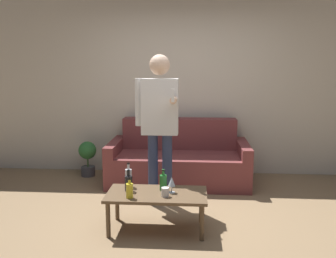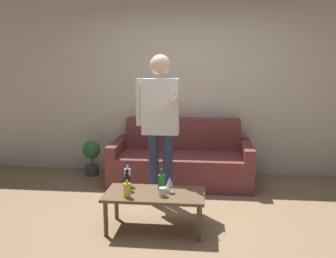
% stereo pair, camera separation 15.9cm
% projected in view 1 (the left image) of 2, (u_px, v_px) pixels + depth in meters
% --- Properties ---
extents(ground_plane, '(16.00, 16.00, 0.00)m').
position_uv_depth(ground_plane, '(180.00, 226.00, 3.89)').
color(ground_plane, '#997A56').
extents(wall_back, '(8.00, 0.06, 2.70)m').
position_uv_depth(wall_back, '(186.00, 85.00, 5.67)').
color(wall_back, beige).
rests_on(wall_back, ground_plane).
extents(couch, '(1.95, 0.95, 0.88)m').
position_uv_depth(couch, '(179.00, 160.00, 5.35)').
color(couch, brown).
rests_on(couch, ground_plane).
extents(coffee_table, '(1.01, 0.53, 0.39)m').
position_uv_depth(coffee_table, '(157.00, 197.00, 3.77)').
color(coffee_table, brown).
rests_on(coffee_table, ground_plane).
extents(bottle_orange, '(0.07, 0.07, 0.26)m').
position_uv_depth(bottle_orange, '(129.00, 177.00, 3.95)').
color(bottle_orange, silver).
rests_on(bottle_orange, coffee_table).
extents(bottle_green, '(0.07, 0.07, 0.22)m').
position_uv_depth(bottle_green, '(163.00, 182.00, 3.83)').
color(bottle_green, '#23752D').
rests_on(bottle_green, coffee_table).
extents(bottle_dark, '(0.07, 0.07, 0.20)m').
position_uv_depth(bottle_dark, '(130.00, 190.00, 3.61)').
color(bottle_dark, yellow).
rests_on(bottle_dark, coffee_table).
extents(bottle_yellow, '(0.08, 0.08, 0.22)m').
position_uv_depth(bottle_yellow, '(129.00, 183.00, 3.81)').
color(bottle_yellow, black).
rests_on(bottle_yellow, coffee_table).
extents(wine_glass_near, '(0.07, 0.07, 0.16)m').
position_uv_depth(wine_glass_near, '(172.00, 182.00, 3.75)').
color(wine_glass_near, silver).
rests_on(wine_glass_near, coffee_table).
extents(cup_on_table, '(0.08, 0.08, 0.09)m').
position_uv_depth(cup_on_table, '(165.00, 192.00, 3.66)').
color(cup_on_table, white).
rests_on(cup_on_table, coffee_table).
extents(person_standing_front, '(0.50, 0.45, 1.78)m').
position_uv_depth(person_standing_front, '(159.00, 117.00, 4.33)').
color(person_standing_front, navy).
rests_on(person_standing_front, ground_plane).
extents(potted_plant, '(0.26, 0.26, 0.53)m').
position_uv_depth(potted_plant, '(88.00, 156.00, 5.61)').
color(potted_plant, '#4C4C51').
rests_on(potted_plant, ground_plane).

